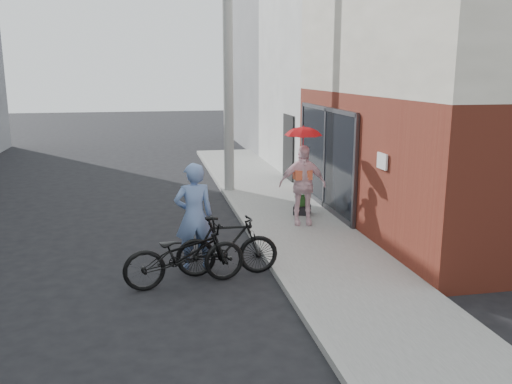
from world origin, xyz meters
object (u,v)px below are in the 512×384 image
object	(u,v)px
utility_pole	(228,70)
planter	(302,210)
officer	(194,216)
bike_right	(227,246)
kimono_woman	(302,185)
bike_left	(185,254)

from	to	relation	value
utility_pole	planter	size ratio (longest dim) A/B	18.07
officer	planter	bearing A→B (deg)	-141.39
bike_right	planter	xyz separation A→B (m)	(2.30, 3.31, -0.31)
bike_right	kimono_woman	world-z (taller)	kimono_woman
bike_left	planter	xyz separation A→B (m)	(3.05, 3.62, -0.31)
bike_right	bike_left	bearing A→B (deg)	114.34
bike_right	planter	size ratio (longest dim) A/B	4.57
officer	bike_left	world-z (taller)	officer
utility_pole	officer	size ratio (longest dim) A/B	3.64
officer	kimono_woman	bearing A→B (deg)	-148.55
bike_left	kimono_woman	world-z (taller)	kimono_woman
kimono_woman	planter	xyz separation A→B (m)	(0.24, 0.82, -0.79)
kimono_woman	planter	distance (m)	1.16
planter	kimono_woman	bearing A→B (deg)	-106.51
officer	bike_right	size ratio (longest dim) A/B	1.09
utility_pole	officer	distance (m)	6.60
bike_left	bike_right	xyz separation A→B (m)	(0.75, 0.31, -0.00)
kimono_woman	planter	size ratio (longest dim) A/B	4.59
bike_left	utility_pole	bearing A→B (deg)	-23.82
bike_left	planter	bearing A→B (deg)	-49.34
utility_pole	kimono_woman	world-z (taller)	utility_pole
kimono_woman	planter	world-z (taller)	kimono_woman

